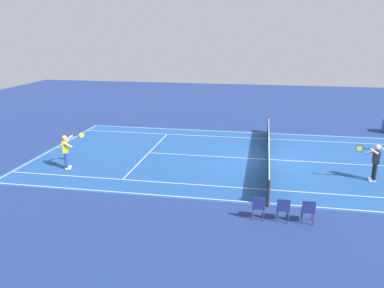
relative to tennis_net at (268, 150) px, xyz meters
The scene contains 10 objects.
ground_plane 0.49m from the tennis_net, ahead, with size 60.00×60.00×0.00m, color navy.
court_slab 0.49m from the tennis_net, ahead, with size 24.20×11.40×0.00m, color #1E4C93.
court_line_markings 0.49m from the tennis_net, ahead, with size 23.85×11.05×0.01m.
tennis_net is the anchor object (origin of this frame).
tennis_player_near 10.05m from the tennis_net, 18.28° to the left, with size 0.92×0.94×1.70m.
tennis_player_far 5.08m from the tennis_net, 154.28° to the left, with size 1.09×0.78×1.70m.
tennis_ball 3.85m from the tennis_net, 92.33° to the right, with size 0.07×0.07×0.07m, color #CCE01E.
spectator_chair_0 7.05m from the tennis_net, 100.82° to the left, with size 0.44×0.44×0.88m.
spectator_chair_1 6.95m from the tennis_net, 94.04° to the left, with size 0.44×0.44×0.88m.
spectator_chair_2 6.94m from the tennis_net, 87.14° to the left, with size 0.44×0.44×0.88m.
Camera 1 is at (0.34, 19.71, 6.38)m, focal length 36.78 mm.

